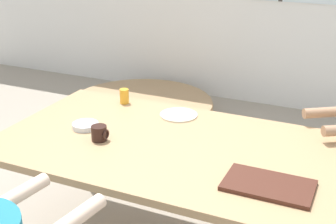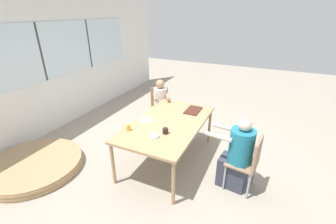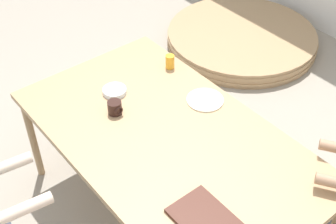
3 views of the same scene
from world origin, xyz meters
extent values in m
plane|color=gray|center=(0.00, 0.00, 0.00)|extent=(16.00, 16.00, 0.00)
cube|color=tan|center=(0.00, 0.00, 0.73)|extent=(1.86, 1.07, 0.04)
cylinder|color=tan|center=(-0.88, -0.49, 0.35)|extent=(0.05, 0.05, 0.71)
cylinder|color=tan|center=(-0.88, 0.49, 0.35)|extent=(0.05, 0.05, 0.71)
cylinder|color=beige|center=(0.03, -0.93, 0.84)|extent=(0.11, 0.38, 0.06)
cube|color=#472319|center=(0.60, -0.23, 0.76)|extent=(0.40, 0.24, 0.02)
cylinder|color=black|center=(-0.36, -0.12, 0.79)|extent=(0.09, 0.09, 0.08)
torus|color=black|center=(-0.31, -0.12, 0.79)|extent=(0.01, 0.06, 0.06)
cylinder|color=gold|center=(-0.51, 0.43, 0.80)|extent=(0.06, 0.06, 0.10)
cylinder|color=silver|center=(-0.52, -0.02, 0.76)|extent=(0.15, 0.15, 0.03)
cylinder|color=beige|center=(-0.10, 0.38, 0.75)|extent=(0.23, 0.23, 0.01)
cylinder|color=tan|center=(-1.17, 1.89, 0.01)|extent=(1.48, 1.48, 0.03)
cylinder|color=tan|center=(-1.17, 1.89, 0.04)|extent=(1.49, 1.49, 0.03)
cylinder|color=tan|center=(-1.17, 1.89, 0.07)|extent=(1.48, 1.48, 0.03)
cylinder|color=tan|center=(-1.17, 1.89, 0.10)|extent=(1.49, 1.49, 0.03)
cylinder|color=tan|center=(-1.17, 1.89, 0.14)|extent=(1.48, 1.48, 0.03)
camera|label=1|loc=(0.94, -2.07, 1.85)|focal=50.00mm
camera|label=2|loc=(-2.98, -1.39, 2.42)|focal=24.00mm
camera|label=3|loc=(1.49, -1.21, 2.61)|focal=50.00mm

